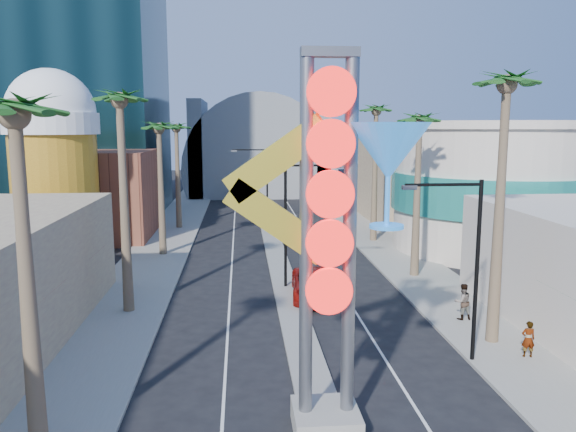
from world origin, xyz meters
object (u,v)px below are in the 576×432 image
object	(u,v)px
red_pickup	(316,284)
pedestrian_a	(528,339)
neon_sign	(354,218)
pedestrian_b	(463,302)

from	to	relation	value
red_pickup	pedestrian_a	world-z (taller)	pedestrian_a
neon_sign	red_pickup	bearing A→B (deg)	86.77
pedestrian_b	neon_sign	bearing A→B (deg)	45.34
neon_sign	red_pickup	size ratio (longest dim) A/B	2.06
pedestrian_b	red_pickup	bearing A→B (deg)	-40.32
red_pickup	pedestrian_b	size ratio (longest dim) A/B	3.18
red_pickup	pedestrian_b	bearing A→B (deg)	-29.59
neon_sign	pedestrian_a	bearing A→B (deg)	29.71
neon_sign	pedestrian_a	xyz separation A→B (m)	(8.90, 5.08, -6.34)
red_pickup	pedestrian_a	size ratio (longest dim) A/B	3.73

